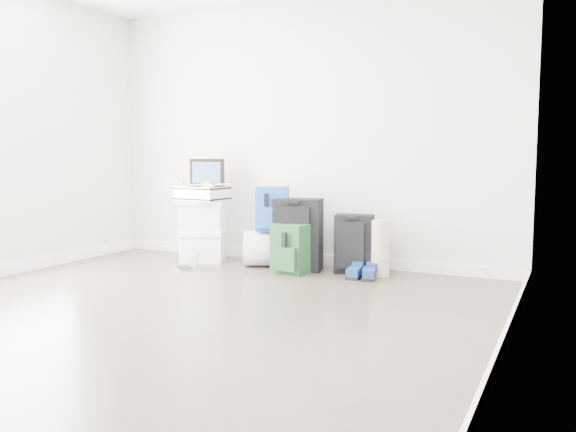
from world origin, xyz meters
The scene contains 14 objects.
ground centered at (0.00, 0.00, 0.00)m, with size 5.00×5.00×0.00m, color #3E342D.
room_envelope centered at (0.00, 0.02, 1.72)m, with size 4.52×5.02×2.71m.
boxes_stack centered at (-0.99, 2.10, 0.33)m, with size 0.56×0.52×0.66m.
briefcase centered at (-0.99, 2.10, 0.73)m, with size 0.49×0.36×0.14m, color #B2B2B7.
painting centered at (-0.99, 2.20, 0.94)m, with size 0.39×0.10×0.29m.
drone centered at (-0.91, 2.08, 0.82)m, with size 0.38×0.38×0.05m.
duffel_bag centered at (-0.18, 2.17, 0.18)m, with size 0.36×0.36×0.59m, color #919499.
blue_backpack centered at (-0.18, 2.14, 0.58)m, with size 0.37×0.32×0.45m.
large_suitcase centered at (0.13, 2.08, 0.35)m, with size 0.50×0.37×0.71m.
green_backpack centered at (0.13, 1.90, 0.23)m, with size 0.37×0.30×0.48m.
carry_on centered at (0.68, 2.18, 0.28)m, with size 0.39×0.29×0.56m.
shoes centered at (0.83, 1.99, 0.05)m, with size 0.30×0.32×0.10m.
rolled_rug centered at (0.95, 2.17, 0.26)m, with size 0.17×0.17×0.53m, color tan.
laptop centered at (-0.86, 1.65, 0.05)m, with size 0.33×0.33×0.19m.
Camera 1 is at (2.59, -3.30, 1.16)m, focal length 38.00 mm.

